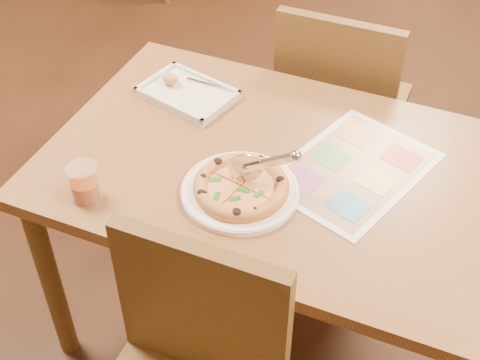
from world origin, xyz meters
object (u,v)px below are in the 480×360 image
at_px(glass_tumbler, 85,185).
at_px(menu, 353,169).
at_px(appetizer_tray, 186,93).
at_px(pizza, 241,187).
at_px(pizza_cutter, 261,164).
at_px(dining_table, 280,187).
at_px(plate, 240,192).
at_px(chair_far, 339,94).

relative_size(glass_tumbler, menu, 0.23).
bearing_deg(appetizer_tray, pizza, -45.98).
bearing_deg(pizza_cutter, dining_table, 64.88).
bearing_deg(menu, appetizer_tray, 167.02).
height_order(glass_tumbler, menu, glass_tumbler).
bearing_deg(pizza, dining_table, 71.16).
distance_m(pizza_cutter, appetizer_tray, 0.49).
relative_size(plate, pizza_cutter, 1.82).
bearing_deg(pizza, glass_tumbler, -155.38).
xyz_separation_m(appetizer_tray, glass_tumbler, (-0.03, -0.51, 0.03)).
bearing_deg(glass_tumbler, pizza, 24.62).
bearing_deg(chair_far, glass_tumbler, 65.69).
bearing_deg(menu, dining_table, -163.99).
height_order(pizza_cutter, menu, pizza_cutter).
distance_m(dining_table, menu, 0.21).
distance_m(dining_table, glass_tumbler, 0.54).
relative_size(pizza, pizza_cutter, 1.48).
xyz_separation_m(glass_tumbler, menu, (0.61, 0.38, -0.04)).
distance_m(plate, glass_tumbler, 0.40).
distance_m(dining_table, pizza_cutter, 0.22).
height_order(chair_far, glass_tumbler, chair_far).
bearing_deg(plate, pizza_cutter, 35.27).
bearing_deg(menu, pizza, -138.86).
relative_size(dining_table, pizza_cutter, 7.67).
xyz_separation_m(dining_table, pizza, (-0.05, -0.16, 0.11)).
height_order(chair_far, pizza, chair_far).
distance_m(pizza, menu, 0.32).
height_order(plate, menu, plate).
bearing_deg(glass_tumbler, dining_table, 37.77).
relative_size(pizza, menu, 0.56).
xyz_separation_m(chair_far, appetizer_tray, (-0.38, -0.42, 0.16)).
xyz_separation_m(pizza_cutter, appetizer_tray, (-0.37, 0.31, -0.08)).
distance_m(dining_table, appetizer_tray, 0.44).
relative_size(plate, pizza, 1.23).
relative_size(plate, menu, 0.69).
relative_size(plate, glass_tumbler, 3.00).
height_order(pizza, glass_tumbler, glass_tumbler).
xyz_separation_m(dining_table, chair_far, (-0.00, 0.60, -0.07)).
height_order(pizza_cutter, glass_tumbler, pizza_cutter).
bearing_deg(pizza_cutter, chair_far, 69.83).
relative_size(dining_table, appetizer_tray, 4.13).
distance_m(plate, appetizer_tray, 0.47).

